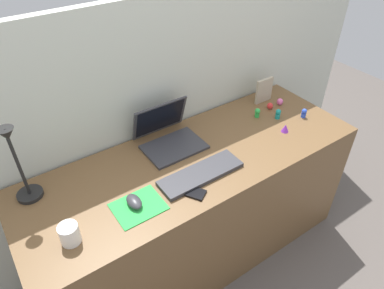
# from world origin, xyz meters

# --- Properties ---
(ground_plane) EXTENTS (6.00, 6.00, 0.00)m
(ground_plane) POSITION_xyz_m (0.00, 0.00, 0.00)
(ground_plane) COLOR #59514C
(back_wall) EXTENTS (2.95, 0.05, 1.44)m
(back_wall) POSITION_xyz_m (0.00, 0.35, 0.72)
(back_wall) COLOR beige
(back_wall) RESTS_ON ground_plane
(desk) EXTENTS (1.75, 0.62, 0.74)m
(desk) POSITION_xyz_m (0.00, 0.00, 0.37)
(desk) COLOR brown
(desk) RESTS_ON ground_plane
(laptop) EXTENTS (0.30, 0.28, 0.21)m
(laptop) POSITION_xyz_m (-0.04, 0.18, 0.79)
(laptop) COLOR #333338
(laptop) RESTS_ON desk
(keyboard) EXTENTS (0.41, 0.13, 0.02)m
(keyboard) POSITION_xyz_m (-0.05, -0.12, 0.75)
(keyboard) COLOR #333338
(keyboard) RESTS_ON desk
(mousepad) EXTENTS (0.21, 0.17, 0.00)m
(mousepad) POSITION_xyz_m (-0.38, -0.13, 0.74)
(mousepad) COLOR green
(mousepad) RESTS_ON desk
(mouse) EXTENTS (0.06, 0.10, 0.03)m
(mouse) POSITION_xyz_m (-0.39, -0.11, 0.76)
(mouse) COLOR #333338
(mouse) RESTS_ON mousepad
(cell_phone) EXTENTS (0.12, 0.14, 0.01)m
(cell_phone) POSITION_xyz_m (-0.15, -0.18, 0.74)
(cell_phone) COLOR black
(cell_phone) RESTS_ON desk
(desk_lamp) EXTENTS (0.11, 0.15, 0.40)m
(desk_lamp) POSITION_xyz_m (-0.74, 0.17, 0.93)
(desk_lamp) COLOR black
(desk_lamp) RESTS_ON desk
(picture_frame) EXTENTS (0.12, 0.02, 0.15)m
(picture_frame) POSITION_xyz_m (0.65, 0.20, 0.81)
(picture_frame) COLOR #B2A58C
(picture_frame) RESTS_ON desk
(coffee_mug) EXTENTS (0.08, 0.08, 0.08)m
(coffee_mug) POSITION_xyz_m (-0.67, -0.14, 0.78)
(coffee_mug) COLOR white
(coffee_mug) RESTS_ON desk
(toy_figurine_red) EXTENTS (0.03, 0.03, 0.04)m
(toy_figurine_red) POSITION_xyz_m (0.62, 0.12, 0.76)
(toy_figurine_red) COLOR red
(toy_figurine_red) RESTS_ON desk
(toy_figurine_blue) EXTENTS (0.03, 0.03, 0.05)m
(toy_figurine_blue) POSITION_xyz_m (0.72, -0.06, 0.77)
(toy_figurine_blue) COLOR blue
(toy_figurine_blue) RESTS_ON desk
(toy_figurine_pink) EXTENTS (0.04, 0.04, 0.04)m
(toy_figurine_pink) POSITION_xyz_m (0.71, 0.12, 0.76)
(toy_figurine_pink) COLOR pink
(toy_figurine_pink) RESTS_ON desk
(toy_figurine_purple) EXTENTS (0.04, 0.04, 0.04)m
(toy_figurine_purple) POSITION_xyz_m (0.53, -0.10, 0.76)
(toy_figurine_purple) COLOR purple
(toy_figurine_purple) RESTS_ON desk
(toy_figurine_teal) EXTENTS (0.03, 0.03, 0.06)m
(toy_figurine_teal) POSITION_xyz_m (0.59, 0.02, 0.77)
(toy_figurine_teal) COLOR teal
(toy_figurine_teal) RESTS_ON desk
(toy_figurine_green) EXTENTS (0.03, 0.03, 0.06)m
(toy_figurine_green) POSITION_xyz_m (0.50, 0.10, 0.77)
(toy_figurine_green) COLOR green
(toy_figurine_green) RESTS_ON desk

